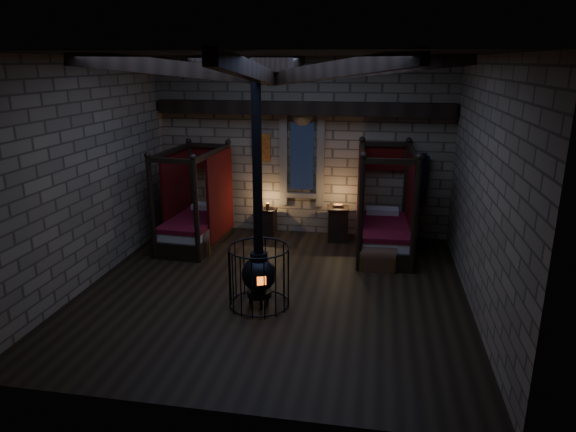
% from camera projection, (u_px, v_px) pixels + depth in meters
% --- Properties ---
extents(room, '(7.02, 7.02, 4.29)m').
position_uv_depth(room, '(273.00, 83.00, 8.56)').
color(room, black).
rests_on(room, ground).
extents(bed_left, '(1.25, 2.18, 2.21)m').
position_uv_depth(bed_left, '(196.00, 221.00, 11.85)').
color(bed_left, black).
rests_on(bed_left, ground).
extents(bed_right, '(1.27, 2.27, 2.32)m').
position_uv_depth(bed_right, '(383.00, 227.00, 11.32)').
color(bed_right, black).
rests_on(bed_right, ground).
extents(trunk_left, '(0.87, 0.66, 0.57)m').
position_uv_depth(trunk_left, '(192.00, 243.00, 11.29)').
color(trunk_left, '#57301B').
rests_on(trunk_left, ground).
extents(trunk_right, '(0.74, 0.48, 0.53)m').
position_uv_depth(trunk_right, '(377.00, 258.00, 10.47)').
color(trunk_right, '#57301B').
rests_on(trunk_right, ground).
extents(nightstand_left, '(0.43, 0.42, 0.80)m').
position_uv_depth(nightstand_left, '(268.00, 221.00, 12.55)').
color(nightstand_left, black).
rests_on(nightstand_left, ground).
extents(nightstand_right, '(0.56, 0.54, 0.88)m').
position_uv_depth(nightstand_right, '(338.00, 224.00, 12.11)').
color(nightstand_right, black).
rests_on(nightstand_right, ground).
extents(stove, '(1.06, 1.06, 4.05)m').
position_uv_depth(stove, '(259.00, 271.00, 8.79)').
color(stove, black).
rests_on(stove, ground).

